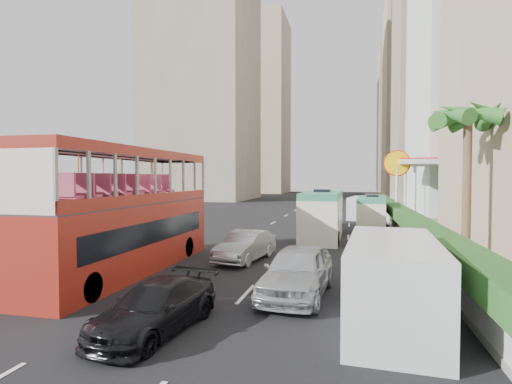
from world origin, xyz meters
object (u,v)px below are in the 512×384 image
(double_decker_bus, at_px, (127,211))
(panel_van_near, at_px, (393,281))
(car_black, at_px, (156,331))
(panel_van_far, at_px, (362,208))
(van_asset, at_px, (325,227))
(minibus_near, at_px, (322,216))
(car_silver_lane_a, at_px, (246,261))
(car_silver_lane_b, at_px, (298,296))
(minibus_far, at_px, (372,214))
(palm_tree, at_px, (467,190))
(shell_station, at_px, (434,191))

(double_decker_bus, relative_size, panel_van_near, 1.96)
(car_black, height_order, panel_van_far, panel_van_far)
(van_asset, height_order, panel_van_near, panel_van_near)
(car_black, bearing_deg, double_decker_bus, 134.50)
(minibus_near, relative_size, panel_van_near, 1.21)
(van_asset, xyz_separation_m, panel_van_near, (3.17, -20.78, 1.12))
(car_silver_lane_a, bearing_deg, car_silver_lane_b, -48.03)
(panel_van_far, bearing_deg, car_silver_lane_b, -87.12)
(minibus_far, bearing_deg, minibus_near, -120.82)
(minibus_near, height_order, minibus_far, minibus_near)
(panel_van_far, relative_size, palm_tree, 0.81)
(van_asset, height_order, minibus_far, minibus_far)
(car_black, distance_m, panel_van_near, 6.30)
(car_black, distance_m, van_asset, 22.92)
(car_black, relative_size, panel_van_near, 0.75)
(minibus_near, xyz_separation_m, panel_van_near, (2.90, -14.37, -0.38))
(palm_tree, height_order, shell_station, palm_tree)
(car_silver_lane_b, bearing_deg, car_black, -124.08)
(minibus_near, bearing_deg, car_black, -99.40)
(double_decker_bus, height_order, panel_van_far, double_decker_bus)
(car_silver_lane_a, height_order, panel_van_near, panel_van_near)
(car_silver_lane_a, distance_m, panel_van_near, 9.12)
(palm_tree, bearing_deg, panel_van_near, -115.91)
(panel_van_near, bearing_deg, palm_tree, 67.33)
(minibus_near, distance_m, panel_van_near, 14.67)
(panel_van_far, height_order, shell_station, shell_station)
(minibus_far, height_order, palm_tree, palm_tree)
(minibus_near, relative_size, shell_station, 0.84)
(double_decker_bus, bearing_deg, car_silver_lane_a, 37.50)
(car_silver_lane_a, xyz_separation_m, panel_van_far, (5.74, 21.42, 1.04))
(shell_station, bearing_deg, minibus_near, -125.70)
(car_silver_lane_a, bearing_deg, van_asset, 88.85)
(car_silver_lane_a, height_order, shell_station, shell_station)
(car_silver_lane_b, distance_m, minibus_far, 17.47)
(double_decker_bus, height_order, car_silver_lane_a, double_decker_bus)
(car_black, bearing_deg, palm_tree, 52.81)
(double_decker_bus, height_order, shell_station, shell_station)
(palm_tree, bearing_deg, car_silver_lane_a, -175.32)
(minibus_near, bearing_deg, panel_van_near, -77.69)
(double_decker_bus, bearing_deg, van_asset, 68.01)
(van_asset, bearing_deg, double_decker_bus, -112.69)
(double_decker_bus, xyz_separation_m, van_asset, (6.92, 17.13, -2.53))
(minibus_far, distance_m, panel_van_far, 9.28)
(minibus_near, xyz_separation_m, palm_tree, (6.62, -6.73, 1.88))
(minibus_near, distance_m, palm_tree, 9.62)
(van_asset, bearing_deg, panel_van_far, 67.46)
(car_black, relative_size, van_asset, 0.93)
(minibus_far, relative_size, panel_van_far, 1.09)
(van_asset, xyz_separation_m, palm_tree, (6.88, -13.13, 3.38))
(double_decker_bus, relative_size, car_silver_lane_a, 2.60)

